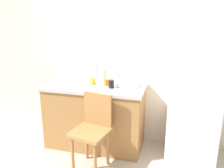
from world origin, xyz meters
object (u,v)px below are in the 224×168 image
dish_tray (128,84)px  cup_yellow (93,81)px  cup_orange (106,82)px  chair (93,128)px  cup_black (111,84)px  refrigerator (192,114)px

dish_tray → cup_yellow: size_ratio=3.15×
dish_tray → cup_orange: 0.29m
chair → dish_tray: size_ratio=3.18×
cup_black → cup_yellow: bearing=163.6°
refrigerator → cup_black: 1.06m
chair → cup_orange: bearing=99.9°
chair → cup_black: bearing=87.4°
chair → dish_tray: 0.74m
cup_orange → cup_yellow: bearing=-175.4°
cup_black → cup_orange: size_ratio=1.20×
chair → cup_yellow: bearing=119.8°
refrigerator → chair: 1.23m
chair → cup_black: size_ratio=8.69×
refrigerator → cup_yellow: size_ratio=13.35×
dish_tray → cup_orange: bearing=-173.5°
dish_tray → cup_black: cup_black is taller
dish_tray → cup_orange: size_ratio=3.29×
refrigerator → dish_tray: refrigerator is taller
refrigerator → chair: (-1.12, -0.50, -0.09)m
dish_tray → cup_yellow: cup_yellow is taller
chair → cup_orange: cup_orange is taller
chair → cup_yellow: size_ratio=10.03×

